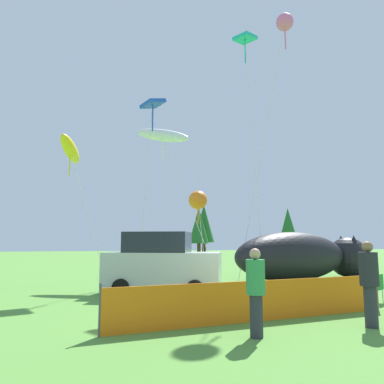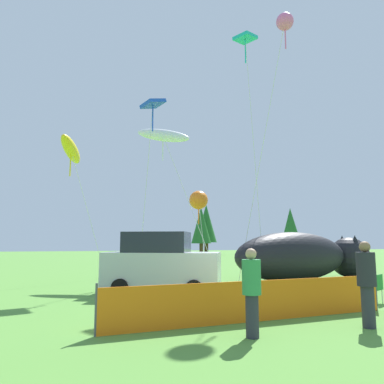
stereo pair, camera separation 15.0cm
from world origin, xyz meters
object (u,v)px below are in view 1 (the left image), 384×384
object	(u,v)px
inflatable_cat	(303,258)
kite_teal_diamond	(245,44)
kite_orange_flower	(198,200)
parked_car	(162,263)
kite_white_ghost	(163,136)
spectator_in_grey_shirt	(369,280)
spectator_in_red_shirt	(256,288)
folding_chair	(376,286)
kite_yellow_hero	(70,150)
kite_blue_box	(153,107)
kite_pink_octopus	(284,24)

from	to	relation	value
inflatable_cat	kite_teal_diamond	bearing A→B (deg)	164.26
kite_orange_flower	parked_car	bearing A→B (deg)	-116.82
kite_orange_flower	kite_white_ghost	world-z (taller)	kite_white_ghost
spectator_in_grey_shirt	spectator_in_red_shirt	bearing A→B (deg)	-176.89
parked_car	folding_chair	size ratio (longest dim) A/B	5.19
spectator_in_red_shirt	spectator_in_grey_shirt	bearing A→B (deg)	3.11
kite_yellow_hero	spectator_in_red_shirt	bearing A→B (deg)	-69.78
parked_car	spectator_in_red_shirt	size ratio (longest dim) A/B	2.58
spectator_in_grey_shirt	kite_white_ghost	world-z (taller)	kite_white_ghost
kite_yellow_hero	spectator_in_grey_shirt	bearing A→B (deg)	-58.52
kite_blue_box	inflatable_cat	bearing A→B (deg)	-3.11
kite_white_ghost	spectator_in_grey_shirt	bearing A→B (deg)	-76.93
kite_white_ghost	kite_pink_octopus	bearing A→B (deg)	-39.62
kite_teal_diamond	kite_pink_octopus	world-z (taller)	kite_pink_octopus
spectator_in_red_shirt	kite_yellow_hero	world-z (taller)	kite_yellow_hero
folding_chair	kite_orange_flower	bearing A→B (deg)	-13.43
kite_teal_diamond	kite_white_ghost	bearing A→B (deg)	149.25
parked_car	kite_blue_box	size ratio (longest dim) A/B	0.53
kite_yellow_hero	kite_pink_octopus	xyz separation A→B (m)	(9.28, -4.33, 5.40)
spectator_in_red_shirt	kite_orange_flower	size ratio (longest dim) A/B	0.37
inflatable_cat	kite_orange_flower	world-z (taller)	kite_orange_flower
inflatable_cat	kite_teal_diamond	xyz separation A→B (m)	(-2.70, 0.07, 10.42)
kite_orange_flower	kite_teal_diamond	xyz separation A→B (m)	(1.52, -3.27, 7.43)
kite_white_ghost	folding_chair	bearing A→B (deg)	-59.09
kite_blue_box	parked_car	bearing A→B (deg)	-90.80
kite_white_ghost	kite_teal_diamond	bearing A→B (deg)	-30.75
kite_orange_flower	kite_blue_box	size ratio (longest dim) A/B	0.55
parked_car	kite_blue_box	bearing A→B (deg)	111.96
spectator_in_red_shirt	kite_teal_diamond	world-z (taller)	kite_teal_diamond
inflatable_cat	spectator_in_red_shirt	xyz separation A→B (m)	(-6.54, -9.06, -0.11)
spectator_in_red_shirt	inflatable_cat	bearing A→B (deg)	54.15
spectator_in_red_shirt	kite_yellow_hero	size ratio (longest dim) A/B	0.25
parked_car	kite_pink_octopus	size ratio (longest dim) A/B	0.36
spectator_in_grey_shirt	kite_yellow_hero	bearing A→B (deg)	121.48
spectator_in_grey_shirt	kite_pink_octopus	world-z (taller)	kite_pink_octopus
kite_orange_flower	folding_chair	bearing A→B (deg)	-73.10
kite_blue_box	kite_pink_octopus	distance (m)	7.07
kite_orange_flower	spectator_in_grey_shirt	bearing A→B (deg)	-88.00
kite_orange_flower	kite_white_ghost	bearing A→B (deg)	-153.46
parked_car	spectator_in_red_shirt	world-z (taller)	parked_car
kite_blue_box	kite_pink_octopus	bearing A→B (deg)	-20.64
spectator_in_red_shirt	kite_white_ghost	world-z (taller)	kite_white_ghost
kite_orange_flower	kite_teal_diamond	size ratio (longest dim) A/B	0.38
folding_chair	kite_white_ghost	world-z (taller)	kite_white_ghost
spectator_in_grey_shirt	spectator_in_red_shirt	distance (m)	2.75
spectator_in_red_shirt	kite_teal_diamond	distance (m)	14.46
spectator_in_grey_shirt	inflatable_cat	bearing A→B (deg)	66.93
kite_orange_flower	kite_pink_octopus	bearing A→B (deg)	-62.32
parked_car	kite_blue_box	distance (m)	7.51
parked_car	kite_white_ghost	bearing A→B (deg)	102.86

